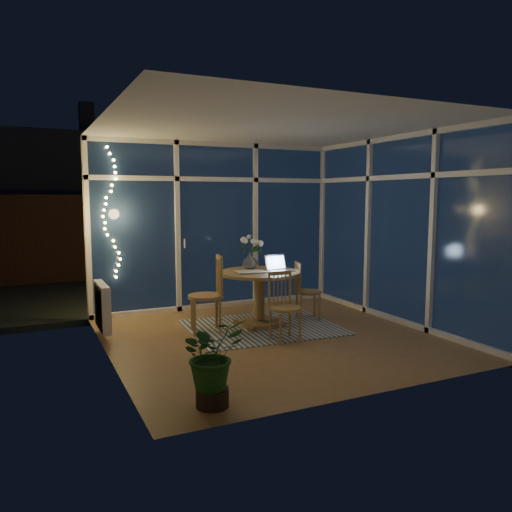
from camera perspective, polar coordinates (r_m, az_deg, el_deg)
name	(u,v)px	position (r m, az deg, el deg)	size (l,w,h in m)	color
floor	(273,337)	(6.35, 1.99, -9.28)	(4.00, 4.00, 0.00)	olive
ceiling	(274,126)	(6.16, 2.09, 14.64)	(4.00, 4.00, 0.00)	silver
wall_back	(216,226)	(7.95, -4.55, 3.46)	(4.00, 0.04, 2.60)	beige
wall_front	(379,250)	(4.44, 13.88, 0.68)	(4.00, 0.04, 2.60)	beige
wall_left	(106,240)	(5.51, -16.82, 1.73)	(0.04, 4.00, 2.60)	beige
wall_right	(401,230)	(7.25, 16.27, 2.90)	(0.04, 4.00, 2.60)	beige
window_wall_back	(217,226)	(7.91, -4.45, 3.45)	(4.00, 0.10, 2.60)	white
window_wall_right	(399,230)	(7.23, 16.03, 2.89)	(0.10, 4.00, 2.60)	white
radiator	(102,306)	(6.53, -17.18, -5.52)	(0.10, 0.70, 0.58)	silver
fairy_lights	(110,213)	(7.41, -16.32, 4.71)	(0.24, 0.10, 1.85)	#F2CA61
garden_patio	(190,280)	(11.09, -7.52, -2.71)	(12.00, 6.00, 0.10)	black
garden_fence	(161,236)	(11.32, -10.78, 2.32)	(11.00, 0.08, 1.80)	#392314
neighbour_roof	(143,181)	(14.28, -12.74, 8.39)	(7.00, 3.00, 2.20)	#31333B
garden_shrubs	(147,270)	(9.15, -12.30, -1.59)	(0.90, 0.90, 0.90)	black
rug	(263,327)	(6.81, 0.76, -8.13)	(1.97, 1.57, 0.01)	beige
dining_table	(259,299)	(6.81, 0.40, -4.91)	(1.11, 1.11, 0.75)	#9C7D46
chair_left	(205,294)	(6.46, -5.79, -4.38)	(0.47, 0.47, 1.02)	#9C7D46
chair_right	(308,290)	(7.19, 5.97, -3.94)	(0.39, 0.39, 0.85)	#9C7D46
chair_front	(285,307)	(6.11, 3.37, -5.80)	(0.40, 0.40, 0.86)	#9C7D46
laptop	(281,263)	(6.72, 2.84, -0.78)	(0.33, 0.28, 0.24)	silver
flower_vase	(250,262)	(6.95, -0.70, -0.65)	(0.20, 0.20, 0.21)	white
bowl	(277,267)	(7.05, 2.38, -1.24)	(0.15, 0.15, 0.04)	white
newspapers	(252,272)	(6.67, -0.44, -1.79)	(0.38, 0.29, 0.02)	silver
phone	(267,273)	(6.60, 1.26, -1.91)	(0.12, 0.06, 0.01)	black
potted_plant	(212,363)	(4.27, -5.05, -12.06)	(0.54, 0.47, 0.76)	#1A4A1B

